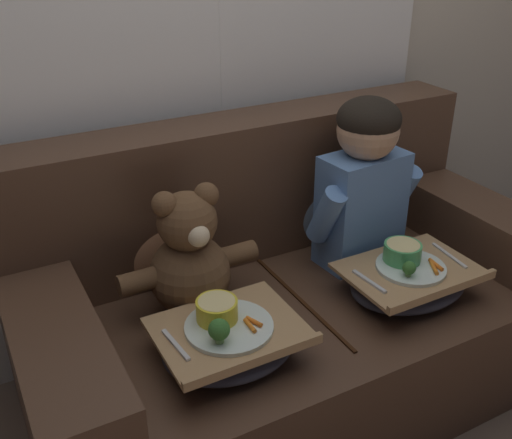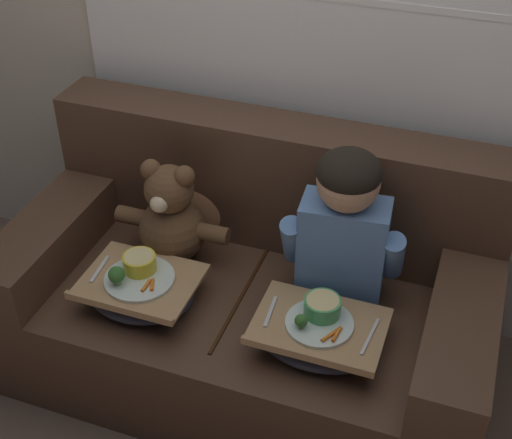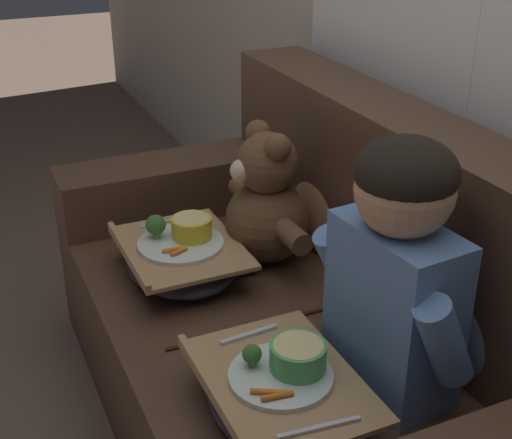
{
  "view_description": "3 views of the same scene",
  "coord_description": "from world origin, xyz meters",
  "views": [
    {
      "loc": [
        -0.88,
        -1.38,
        1.52
      ],
      "look_at": [
        -0.14,
        -0.0,
        0.71
      ],
      "focal_mm": 42.0,
      "sensor_mm": 36.0,
      "label": 1
    },
    {
      "loc": [
        0.69,
        -1.8,
        2.13
      ],
      "look_at": [
        0.02,
        0.05,
        0.69
      ],
      "focal_mm": 50.0,
      "sensor_mm": 36.0,
      "label": 2
    },
    {
      "loc": [
        1.38,
        -0.72,
        1.46
      ],
      "look_at": [
        -0.12,
        -0.04,
        0.65
      ],
      "focal_mm": 50.0,
      "sensor_mm": 36.0,
      "label": 3
    }
  ],
  "objects": [
    {
      "name": "ground_plane",
      "position": [
        0.0,
        0.0,
        0.0
      ],
      "size": [
        14.0,
        14.0,
        0.0
      ],
      "primitive_type": "plane",
      "color": "brown"
    },
    {
      "name": "throw_pillow_behind_teddy",
      "position": [
        -0.32,
        0.27,
        0.57
      ],
      "size": [
        0.34,
        0.16,
        0.35
      ],
      "color": "#B2754C",
      "rests_on": "couch"
    },
    {
      "name": "throw_pillow_behind_child",
      "position": [
        0.32,
        0.27,
        0.57
      ],
      "size": [
        0.35,
        0.17,
        0.36
      ],
      "color": "slate",
      "rests_on": "couch"
    },
    {
      "name": "lap_tray_child",
      "position": [
        0.32,
        -0.19,
        0.47
      ],
      "size": [
        0.42,
        0.31,
        0.17
      ],
      "color": "#2D2D38",
      "rests_on": "child_figure"
    },
    {
      "name": "couch",
      "position": [
        0.0,
        0.07,
        0.32
      ],
      "size": [
        1.73,
        0.9,
        0.91
      ],
      "color": "#4C3323",
      "rests_on": "ground_plane"
    },
    {
      "name": "lap_tray_teddy",
      "position": [
        -0.32,
        -0.19,
        0.47
      ],
      "size": [
        0.4,
        0.32,
        0.18
      ],
      "color": "#2D2D38",
      "rests_on": "teddy_bear"
    },
    {
      "name": "child_figure",
      "position": [
        0.32,
        0.08,
        0.73
      ],
      "size": [
        0.43,
        0.22,
        0.59
      ],
      "color": "#5B84BC",
      "rests_on": "couch"
    },
    {
      "name": "teddy_bear",
      "position": [
        -0.32,
        0.08,
        0.59
      ],
      "size": [
        0.45,
        0.31,
        0.42
      ],
      "color": "brown",
      "rests_on": "couch"
    }
  ]
}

